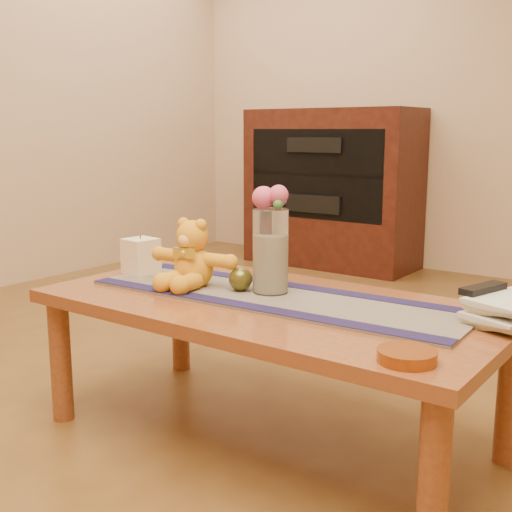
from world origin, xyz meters
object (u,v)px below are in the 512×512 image
Objects in this scene: book_bottom at (484,314)px; tv_remote at (483,288)px; pillar_candle at (141,256)px; glass_vase at (271,251)px; teddy_bear at (193,254)px; amber_dish at (407,356)px; bronze_ball at (240,279)px.

book_bottom is 0.08m from tv_remote.
pillar_candle is 0.47× the size of glass_vase.
amber_dish is at bearing -21.95° from teddy_bear.
teddy_bear is 0.89m from tv_remote.
bronze_ball is 0.73m from amber_dish.
bronze_ball is at bearing -150.62° from tv_remote.
amber_dish is (-0.03, -0.44, 0.00)m from book_bottom.
pillar_candle is at bearing -155.43° from tv_remote.
glass_vase is 1.17× the size of book_bottom.
teddy_bear reaches higher than book_bottom.
tv_remote is 1.21× the size of amber_dish.
teddy_bear is 0.90m from book_bottom.
bronze_ball is (0.17, 0.03, -0.07)m from teddy_bear.
teddy_bear is 0.88m from amber_dish.
book_bottom is (0.62, 0.13, -0.13)m from glass_vase.
book_bottom is at bearing 8.61° from pillar_candle.
glass_vase is 1.96× the size of amber_dish.
glass_vase is 0.68m from amber_dish.
tv_remote is (-0.00, -0.01, 0.07)m from book_bottom.
amber_dish is at bearing -13.65° from pillar_candle.
glass_vase is at bearing 9.27° from teddy_bear.
teddy_bear reaches higher than bronze_ball.
bronze_ball is 0.47× the size of tv_remote.
amber_dish is at bearing -22.05° from bronze_ball.
teddy_bear is 1.17× the size of glass_vase.
tv_remote is 0.44m from amber_dish.
book_bottom is (1.15, 0.17, -0.06)m from pillar_candle.
tv_remote is (0.61, 0.12, -0.05)m from glass_vase.
teddy_bear is 0.18m from bronze_ball.
book_bottom is at bearing 13.65° from bronze_ball.
teddy_bear is at bearing 163.90° from amber_dish.
glass_vase reaches higher than amber_dish.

